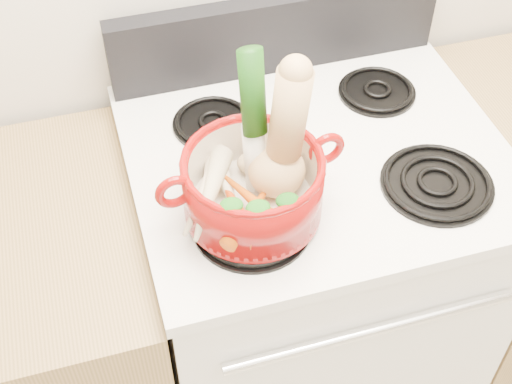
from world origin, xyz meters
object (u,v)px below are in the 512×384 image
object	(u,v)px
dutch_oven	(253,186)
squash	(278,136)
leek	(255,123)
stove_body	(306,289)

from	to	relation	value
dutch_oven	squash	xyz separation A→B (m)	(0.05, 0.02, 0.10)
dutch_oven	leek	size ratio (longest dim) A/B	0.86
stove_body	dutch_oven	xyz separation A→B (m)	(-0.18, -0.13, 0.57)
dutch_oven	stove_body	bearing A→B (deg)	31.22
stove_body	leek	distance (m)	0.71
dutch_oven	leek	bearing A→B (deg)	63.70
stove_body	squash	size ratio (longest dim) A/B	3.40
stove_body	squash	bearing A→B (deg)	-137.62
stove_body	dutch_oven	size ratio (longest dim) A/B	3.58
dutch_oven	squash	world-z (taller)	squash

